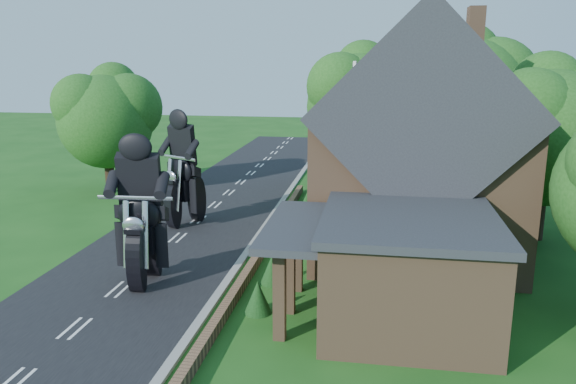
% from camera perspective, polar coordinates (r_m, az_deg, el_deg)
% --- Properties ---
extents(ground, '(120.00, 120.00, 0.00)m').
position_cam_1_polar(ground, '(21.24, -16.78, -9.50)').
color(ground, '#184814').
rests_on(ground, ground).
extents(road, '(7.00, 80.00, 0.02)m').
position_cam_1_polar(road, '(21.23, -16.78, -9.47)').
color(road, black).
rests_on(road, ground).
extents(kerb, '(0.30, 80.00, 0.12)m').
position_cam_1_polar(kerb, '(19.94, -7.15, -10.35)').
color(kerb, gray).
rests_on(kerb, ground).
extents(garden_wall, '(0.30, 22.00, 0.40)m').
position_cam_1_polar(garden_wall, '(24.26, -2.37, -5.48)').
color(garden_wall, brown).
rests_on(garden_wall, ground).
extents(house, '(9.54, 8.64, 10.24)m').
position_cam_1_polar(house, '(23.81, 12.83, 4.11)').
color(house, brown).
rests_on(house, ground).
extents(annex, '(7.05, 5.94, 3.44)m').
position_cam_1_polar(annex, '(17.85, 11.63, -7.54)').
color(annex, brown).
rests_on(annex, ground).
extents(tree_house_right, '(6.51, 6.00, 8.40)m').
position_cam_1_polar(tree_house_right, '(27.34, 25.66, 6.09)').
color(tree_house_right, black).
rests_on(tree_house_right, ground).
extents(tree_behind_house, '(7.81, 7.20, 10.08)m').
position_cam_1_polar(tree_behind_house, '(34.06, 18.31, 9.71)').
color(tree_behind_house, black).
rests_on(tree_behind_house, ground).
extents(tree_behind_left, '(6.94, 6.40, 9.16)m').
position_cam_1_polar(tree_behind_left, '(34.68, 8.01, 9.49)').
color(tree_behind_left, black).
rests_on(tree_behind_left, ground).
extents(tree_far_road, '(6.08, 5.60, 7.84)m').
position_cam_1_polar(tree_far_road, '(35.47, -17.46, 7.64)').
color(tree_far_road, black).
rests_on(tree_far_road, ground).
extents(shrub_a, '(0.90, 0.90, 1.10)m').
position_cam_1_polar(shrub_a, '(18.48, -3.08, -10.60)').
color(shrub_a, '#103412').
rests_on(shrub_a, ground).
extents(shrub_b, '(0.90, 0.90, 1.10)m').
position_cam_1_polar(shrub_b, '(20.74, -1.60, -7.82)').
color(shrub_b, '#103412').
rests_on(shrub_b, ground).
extents(shrub_c, '(0.90, 0.90, 1.10)m').
position_cam_1_polar(shrub_c, '(23.04, -0.43, -5.59)').
color(shrub_c, '#103412').
rests_on(shrub_c, ground).
extents(shrub_d, '(0.90, 0.90, 1.10)m').
position_cam_1_polar(shrub_d, '(27.76, 1.31, -2.25)').
color(shrub_d, '#103412').
rests_on(shrub_d, ground).
extents(shrub_e, '(0.90, 0.90, 1.10)m').
position_cam_1_polar(shrub_e, '(30.15, 1.97, -0.98)').
color(shrub_e, '#103412').
rests_on(shrub_e, ground).
extents(shrub_f, '(0.90, 0.90, 1.10)m').
position_cam_1_polar(shrub_f, '(32.56, 2.53, 0.11)').
color(shrub_f, '#103412').
rests_on(shrub_f, ground).
extents(motorcycle_lead, '(0.55, 1.82, 1.67)m').
position_cam_1_polar(motorcycle_lead, '(21.20, -14.36, -6.94)').
color(motorcycle_lead, black).
rests_on(motorcycle_lead, ground).
extents(motorcycle_follow, '(1.26, 1.85, 1.71)m').
position_cam_1_polar(motorcycle_follow, '(28.16, -10.39, -1.60)').
color(motorcycle_follow, black).
rests_on(motorcycle_follow, ground).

